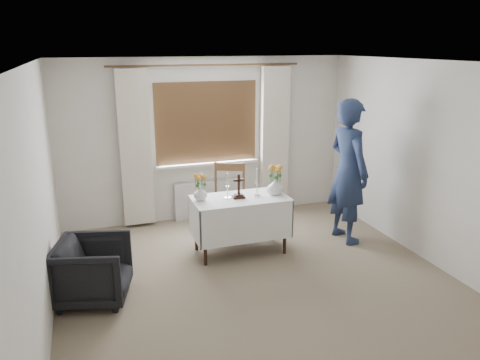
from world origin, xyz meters
The scene contains 12 objects.
ground centered at (0.00, 0.00, 0.00)m, with size 5.00×5.00×0.00m, color #837A5B.
altar_table centered at (0.06, 1.04, 0.38)m, with size 1.24×0.64×0.76m, color white.
wooden_chair centered at (0.08, 1.64, 0.52)m, with size 0.48×0.48×1.04m, color #4F341B, non-canonical shape.
armchair centered at (-1.82, 0.39, 0.34)m, with size 0.73×0.75×0.68m, color black.
person centered at (1.60, 0.97, 1.00)m, with size 0.73×0.48×1.99m, color navy.
radiator centered at (0.00, 2.42, 0.30)m, with size 1.10×0.10×0.60m, color silver.
wooden_cross centered at (0.04, 1.03, 0.92)m, with size 0.15×0.11×0.32m, color black, non-canonical shape.
candlestick_left centered at (-0.10, 1.07, 0.93)m, with size 0.10×0.10×0.33m, color white, non-canonical shape.
candlestick_right centered at (0.29, 1.03, 0.95)m, with size 0.11×0.11×0.37m, color white, non-canonical shape.
flower_vase_left centered at (-0.46, 1.10, 0.85)m, with size 0.18×0.18×0.18m, color silver.
flower_vase_right centered at (0.54, 1.02, 0.87)m, with size 0.21×0.21×0.22m, color silver.
wicker_basket centered at (0.57, 1.12, 0.80)m, with size 0.19×0.19×0.07m, color brown.
Camera 1 is at (-1.78, -4.41, 2.69)m, focal length 35.00 mm.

